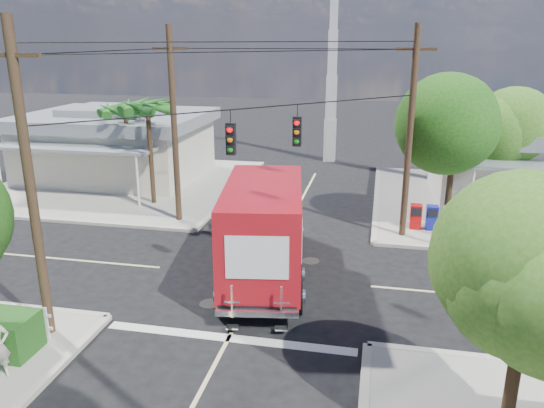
# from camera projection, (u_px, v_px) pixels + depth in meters

# --- Properties ---
(ground) EXTENTS (120.00, 120.00, 0.00)m
(ground) POSITION_uv_depth(u_px,v_px,m) (261.00, 277.00, 19.55)
(ground) COLOR black
(ground) RESTS_ON ground
(sidewalk_ne) EXTENTS (14.12, 14.12, 0.14)m
(sidewalk_ne) POSITION_uv_depth(u_px,v_px,m) (510.00, 206.00, 27.60)
(sidewalk_ne) COLOR #A8A398
(sidewalk_ne) RESTS_ON ground
(sidewalk_nw) EXTENTS (14.12, 14.12, 0.14)m
(sidewalk_nw) POSITION_uv_depth(u_px,v_px,m) (125.00, 184.00, 31.80)
(sidewalk_nw) COLOR #A8A398
(sidewalk_nw) RESTS_ON ground
(road_markings) EXTENTS (32.00, 32.00, 0.01)m
(road_markings) POSITION_uv_depth(u_px,v_px,m) (252.00, 294.00, 18.17)
(road_markings) COLOR beige
(road_markings) RESTS_ON ground
(building_nw) EXTENTS (10.80, 10.20, 4.30)m
(building_nw) POSITION_uv_depth(u_px,v_px,m) (117.00, 143.00, 32.85)
(building_nw) COLOR beige
(building_nw) RESTS_ON sidewalk_nw
(radio_tower) EXTENTS (0.80, 0.80, 17.00)m
(radio_tower) POSITION_uv_depth(u_px,v_px,m) (332.00, 81.00, 36.47)
(radio_tower) COLOR silver
(radio_tower) RESTS_ON ground
(tree_ne_front) EXTENTS (4.21, 4.14, 6.66)m
(tree_ne_front) POSITION_uv_depth(u_px,v_px,m) (456.00, 126.00, 23.06)
(tree_ne_front) COLOR #422D1C
(tree_ne_front) RESTS_ON sidewalk_ne
(tree_ne_back) EXTENTS (3.77, 3.66, 5.82)m
(tree_ne_back) POSITION_uv_depth(u_px,v_px,m) (507.00, 133.00, 24.79)
(tree_ne_back) COLOR #422D1C
(tree_ne_back) RESTS_ON sidewalk_ne
(tree_se) EXTENTS (3.67, 3.54, 5.62)m
(tree_se) POSITION_uv_depth(u_px,v_px,m) (531.00, 274.00, 10.22)
(tree_se) COLOR #422D1C
(tree_se) RESTS_ON sidewalk_se
(palm_nw_front) EXTENTS (3.01, 3.08, 5.59)m
(palm_nw_front) POSITION_uv_depth(u_px,v_px,m) (148.00, 109.00, 26.50)
(palm_nw_front) COLOR #422D1C
(palm_nw_front) RESTS_ON sidewalk_nw
(palm_nw_back) EXTENTS (3.01, 3.08, 5.19)m
(palm_nw_back) POSITION_uv_depth(u_px,v_px,m) (125.00, 111.00, 28.40)
(palm_nw_back) COLOR #422D1C
(palm_nw_back) RESTS_ON sidewalk_nw
(utility_poles) EXTENTS (12.00, 10.68, 9.00)m
(utility_poles) POSITION_uv_depth(u_px,v_px,m) (229.00, 142.00, 19.96)
(utility_poles) COLOR #473321
(utility_poles) RESTS_ON ground
(vending_boxes) EXTENTS (1.90, 0.50, 1.10)m
(vending_boxes) POSITION_uv_depth(u_px,v_px,m) (432.00, 217.00, 23.89)
(vending_boxes) COLOR #B20A0B
(vending_boxes) RESTS_ON sidewalk_ne
(delivery_truck) EXTENTS (3.82, 8.70, 3.64)m
(delivery_truck) POSITION_uv_depth(u_px,v_px,m) (265.00, 228.00, 19.20)
(delivery_truck) COLOR black
(delivery_truck) RESTS_ON ground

